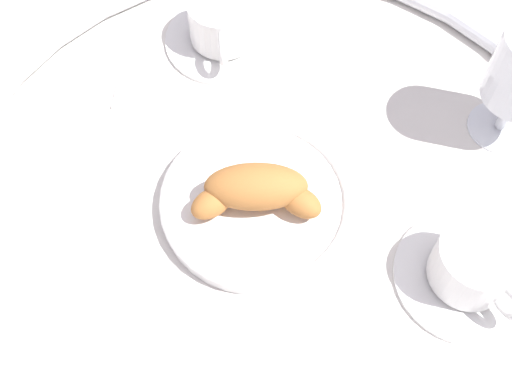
{
  "coord_description": "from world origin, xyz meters",
  "views": [
    {
      "loc": [
        0.04,
        0.32,
        0.6
      ],
      "look_at": [
        0.02,
        -0.0,
        0.03
      ],
      "focal_mm": 47.19,
      "sensor_mm": 36.0,
      "label": 1
    }
  ],
  "objects": [
    {
      "name": "ground_plane",
      "position": [
        0.0,
        0.0,
        0.0
      ],
      "size": [
        2.2,
        2.2,
        0.0
      ],
      "primitive_type": "plane",
      "color": "silver"
    },
    {
      "name": "table_chrome_rim",
      "position": [
        0.0,
        0.0,
        0.01
      ],
      "size": [
        0.68,
        0.68,
        0.02
      ],
      "primitive_type": "torus",
      "color": "silver",
      "rests_on": "ground_plane"
    },
    {
      "name": "pastry_plate",
      "position": [
        0.02,
        -0.0,
        0.01
      ],
      "size": [
        0.19,
        0.19,
        0.02
      ],
      "color": "white",
      "rests_on": "ground_plane"
    },
    {
      "name": "croissant_large",
      "position": [
        0.02,
        0.0,
        0.04
      ],
      "size": [
        0.14,
        0.07,
        0.04
      ],
      "color": "#AD6B33",
      "rests_on": "pastry_plate"
    },
    {
      "name": "coffee_cup_near",
      "position": [
        -0.17,
        0.09,
        0.03
      ],
      "size": [
        0.14,
        0.14,
        0.06
      ],
      "color": "white",
      "rests_on": "ground_plane"
    },
    {
      "name": "coffee_cup_far",
      "position": [
        0.04,
        -0.22,
        0.03
      ],
      "size": [
        0.14,
        0.14,
        0.06
      ],
      "color": "white",
      "rests_on": "ground_plane"
    },
    {
      "name": "sugar_packet",
      "position": [
        0.14,
        -0.15,
        0.0
      ],
      "size": [
        0.06,
        0.04,
        0.01
      ],
      "primitive_type": "cube",
      "rotation": [
        0.0,
        0.0,
        -0.19
      ],
      "color": "white",
      "rests_on": "ground_plane"
    }
  ]
}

